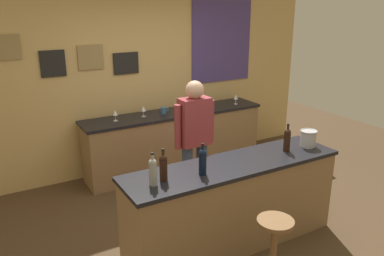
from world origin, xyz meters
TOP-DOWN VIEW (x-y plane):
  - ground_plane at (0.00, 0.00)m, footprint 10.00×10.00m
  - back_wall at (0.02, 2.03)m, footprint 6.00×0.09m
  - bar_counter at (0.00, -0.40)m, footprint 2.34×0.60m
  - side_counter at (0.40, 1.65)m, footprint 2.79×0.56m
  - bartender at (0.01, 0.40)m, footprint 0.52×0.21m
  - bar_stool at (-0.09, -1.13)m, footprint 0.32×0.32m
  - wine_bottle_a at (-0.91, -0.45)m, footprint 0.07×0.07m
  - wine_bottle_b at (-0.79, -0.41)m, footprint 0.07×0.07m
  - wine_bottle_c at (-0.41, -0.47)m, footprint 0.07×0.07m
  - wine_bottle_d at (0.68, -0.41)m, footprint 0.07×0.07m
  - ice_bucket at (0.99, -0.42)m, footprint 0.19×0.19m
  - wine_glass_a at (-0.52, 1.66)m, footprint 0.07×0.07m
  - wine_glass_b at (-0.10, 1.66)m, footprint 0.07×0.07m
  - wine_glass_c at (1.47, 1.59)m, footprint 0.07×0.07m
  - coffee_mug at (0.22, 1.66)m, footprint 0.12×0.08m

SIDE VIEW (x-z plane):
  - ground_plane at x=0.00m, z-range 0.00..0.00m
  - side_counter at x=0.40m, z-range 0.00..0.90m
  - bar_stool at x=-0.09m, z-range 0.12..0.80m
  - bar_counter at x=0.00m, z-range 0.00..0.92m
  - bartender at x=0.01m, z-range 0.13..1.75m
  - coffee_mug at x=0.22m, z-range 0.90..1.00m
  - wine_glass_a at x=-0.52m, z-range 0.93..1.09m
  - wine_glass_b at x=-0.10m, z-range 0.93..1.09m
  - wine_glass_c at x=1.47m, z-range 0.93..1.09m
  - ice_bucket at x=0.99m, z-range 0.92..1.11m
  - wine_bottle_a at x=-0.91m, z-range 0.90..1.21m
  - wine_bottle_b at x=-0.79m, z-range 0.90..1.21m
  - wine_bottle_c at x=-0.41m, z-range 0.90..1.21m
  - wine_bottle_d at x=0.68m, z-range 0.90..1.21m
  - back_wall at x=0.02m, z-range 0.02..2.82m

